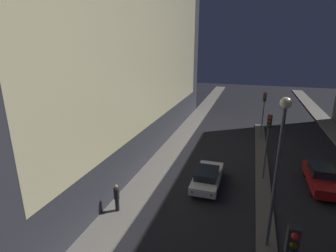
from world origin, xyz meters
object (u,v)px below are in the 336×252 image
at_px(car_left_lane, 207,177).
at_px(pedestrian_on_left_sidewalk, 117,197).
at_px(street_lamp, 279,151).
at_px(car_right_lane, 321,177).
at_px(traffic_light_mid, 268,133).
at_px(traffic_light_far, 264,105).

xyz_separation_m(car_left_lane, pedestrian_on_left_sidewalk, (-4.68, -4.90, 0.40)).
distance_m(street_lamp, car_right_lane, 9.51).
height_order(street_lamp, car_left_lane, street_lamp).
xyz_separation_m(traffic_light_mid, car_left_lane, (-3.92, -2.08, -3.07)).
bearing_deg(car_right_lane, street_lamp, -117.88).
bearing_deg(traffic_light_mid, car_right_lane, 2.99).
bearing_deg(pedestrian_on_left_sidewalk, car_right_lane, 29.86).
distance_m(street_lamp, car_left_lane, 7.91).
bearing_deg(traffic_light_far, car_left_lane, -108.84).
relative_size(street_lamp, pedestrian_on_left_sidewalk, 4.35).
height_order(street_lamp, car_right_lane, street_lamp).
distance_m(car_right_lane, pedestrian_on_left_sidewalk, 14.44).
relative_size(traffic_light_far, pedestrian_on_left_sidewalk, 2.85).
distance_m(car_left_lane, car_right_lane, 8.17).
bearing_deg(street_lamp, car_right_lane, 62.12).
bearing_deg(car_left_lane, traffic_light_mid, 28.00).
bearing_deg(traffic_light_far, traffic_light_mid, -90.00).
bearing_deg(car_right_lane, traffic_light_far, 113.08).
distance_m(traffic_light_mid, traffic_light_far, 9.40).
xyz_separation_m(traffic_light_mid, pedestrian_on_left_sidewalk, (-8.60, -6.98, -2.67)).
xyz_separation_m(traffic_light_mid, street_lamp, (0.00, -7.21, 1.50)).
bearing_deg(car_right_lane, traffic_light_mid, -177.01).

